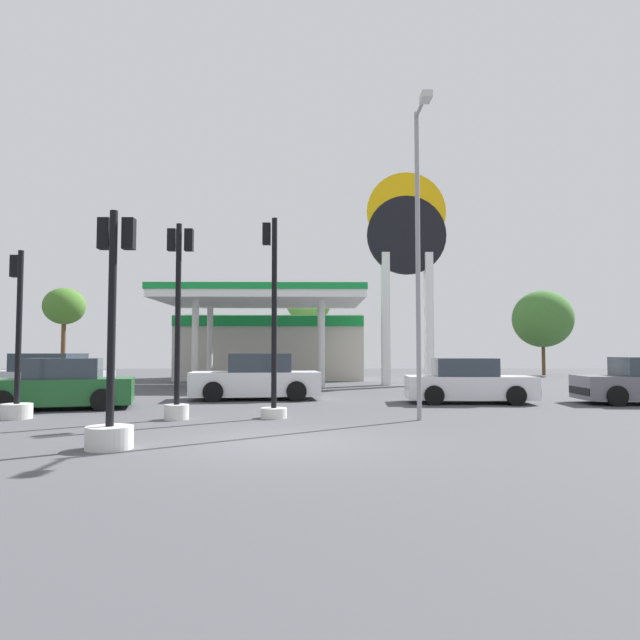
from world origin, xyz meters
The scene contains 15 objects.
ground_plane centered at (0.00, 0.00, 0.00)m, with size 90.00×90.00×0.00m, color #47474C.
gas_station centered at (-1.88, 23.22, 2.30)m, with size 10.94×13.03×4.79m.
station_pole_sign centered at (5.48, 17.84, 6.87)m, with size 4.07×0.56×10.92m.
car_0 centered at (-1.36, 9.44, 0.74)m, with size 4.72×2.44×1.63m.
car_1 centered at (5.84, 7.94, 0.67)m, with size 4.25×2.12×1.48m.
car_3 centered at (-9.18, 10.18, 0.74)m, with size 4.70×2.37×1.63m.
car_5 centered at (-6.83, 6.10, 0.68)m, with size 4.51×2.75×1.51m.
traffic_signal_0 centered at (-2.89, -0.72, 1.20)m, with size 0.82×0.82×4.23m.
traffic_signal_1 centered at (-0.36, 3.83, 1.79)m, with size 0.67×0.69×5.19m.
traffic_signal_2 centered at (-2.75, 3.58, 1.95)m, with size 0.65×0.66×4.97m.
traffic_signal_3 centered at (-6.87, 3.75, 1.07)m, with size 0.76×0.76×4.31m.
tree_0 centered at (-17.39, 30.31, 4.94)m, with size 2.95×2.95×6.31m.
tree_1 centered at (0.37, 29.95, 5.16)m, with size 3.27×3.27×6.62m.
tree_2 centered at (17.17, 29.41, 4.03)m, with size 4.24×4.24×6.07m.
corner_streetlamp centered at (3.32, 3.12, 4.63)m, with size 0.24×1.48×7.82m.
Camera 1 is at (0.67, -10.80, 1.71)m, focal length 31.74 mm.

